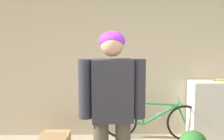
{
  "coord_description": "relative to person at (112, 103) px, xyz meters",
  "views": [
    {
      "loc": [
        -0.32,
        -1.74,
        1.67
      ],
      "look_at": [
        -0.29,
        0.86,
        1.37
      ],
      "focal_mm": 42.0,
      "sensor_mm": 36.0,
      "label": 1
    }
  ],
  "objects": [
    {
      "name": "wall_back",
      "position": [
        0.29,
        1.89,
        0.27
      ],
      "size": [
        8.0,
        0.07,
        2.6
      ],
      "color": "beige",
      "rests_on": "ground_plane"
    },
    {
      "name": "side_shelf",
      "position": [
        1.86,
        1.62,
        -0.54
      ],
      "size": [
        1.1,
        0.43,
        0.99
      ],
      "color": "beige",
      "rests_on": "ground_plane"
    },
    {
      "name": "person",
      "position": [
        0.0,
        0.0,
        0.0
      ],
      "size": [
        0.68,
        0.27,
        1.75
      ],
      "rotation": [
        0.0,
        0.0,
        0.09
      ],
      "color": "#4C4238",
      "rests_on": "ground_plane"
    },
    {
      "name": "bicycle",
      "position": [
        0.68,
        1.65,
        -0.7
      ],
      "size": [
        1.68,
        0.46,
        0.68
      ],
      "rotation": [
        0.0,
        0.0,
        -0.14
      ],
      "color": "black",
      "rests_on": "ground_plane"
    },
    {
      "name": "banana",
      "position": [
        1.81,
        1.68,
        -0.02
      ],
      "size": [
        0.31,
        0.09,
        0.04
      ],
      "color": "#EAD64C",
      "rests_on": "side_shelf"
    }
  ]
}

